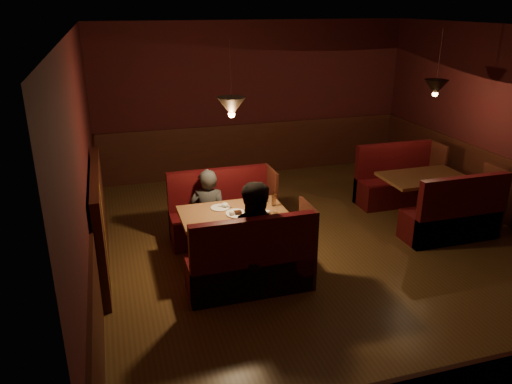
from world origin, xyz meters
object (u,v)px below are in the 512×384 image
object	(u,v)px
main_bench_near	(252,268)
diner_a	(208,195)
main_table	(235,223)
main_bench_far	(223,217)
second_bench_far	(397,184)
second_bench_near	(454,219)
second_table	(423,187)
diner_b	(259,224)

from	to	relation	value
main_bench_near	diner_a	world-z (taller)	diner_a
main_table	main_bench_far	world-z (taller)	main_bench_far
second_bench_far	second_bench_near	size ratio (longest dim) A/B	1.00
main_bench_near	diner_a	distance (m)	1.51
second_bench_far	diner_a	size ratio (longest dim) A/B	0.97
second_table	second_bench_near	distance (m)	0.78
main_table	diner_a	distance (m)	0.73
main_table	main_bench_far	distance (m)	0.79
main_bench_far	diner_b	xyz separation A→B (m)	(0.10, -1.46, 0.52)
second_table	main_bench_near	bearing A→B (deg)	-157.81
main_bench_near	diner_b	world-z (taller)	diner_b
main_bench_near	diner_b	distance (m)	0.53
second_table	main_table	bearing A→B (deg)	-170.72
main_bench_near	second_bench_near	xyz separation A→B (m)	(3.14, 0.51, -0.00)
second_bench_near	main_bench_near	bearing A→B (deg)	-170.71
main_table	main_bench_near	world-z (taller)	main_bench_near
main_table	second_table	distance (m)	3.17
main_bench_far	second_bench_far	bearing A→B (deg)	9.19
diner_a	diner_b	size ratio (longest dim) A/B	0.86
second_bench_far	diner_b	distance (m)	3.66
main_table	second_bench_near	bearing A→B (deg)	-4.44
main_bench_far	second_bench_near	distance (m)	3.30
main_bench_near	second_bench_near	bearing A→B (deg)	9.29
main_table	diner_b	xyz separation A→B (m)	(0.11, -0.70, 0.29)
second_table	diner_b	distance (m)	3.26
main_table	second_bench_far	world-z (taller)	second_bench_far
main_table	second_table	bearing A→B (deg)	9.28
main_table	diner_a	xyz separation A→B (m)	(-0.20, 0.68, 0.17)
second_bench_far	diner_a	bearing A→B (deg)	-170.04
main_bench_far	second_bench_near	xyz separation A→B (m)	(3.14, -1.00, -0.00)
second_bench_far	diner_a	xyz separation A→B (m)	(-3.36, -0.59, 0.40)
second_table	main_bench_far	bearing A→B (deg)	175.45
main_table	diner_b	size ratio (longest dim) A/B	0.80
second_table	second_bench_far	world-z (taller)	second_bench_far
second_bench_near	diner_a	xyz separation A→B (m)	(-3.36, 0.92, 0.40)
main_table	second_bench_far	xyz separation A→B (m)	(3.15, 1.27, -0.23)
second_bench_far	main_bench_near	bearing A→B (deg)	-147.18
second_bench_near	second_bench_far	bearing A→B (deg)	90.00
main_bench_near	second_bench_near	distance (m)	3.18
diner_b	main_bench_near	bearing A→B (deg)	-145.98
main_bench_far	second_table	world-z (taller)	main_bench_far
main_bench_far	second_table	xyz separation A→B (m)	(3.11, -0.25, 0.21)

